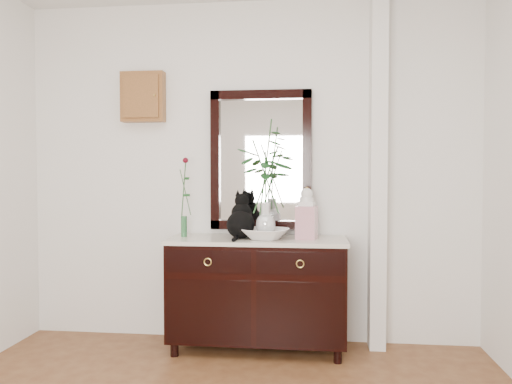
# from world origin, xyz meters

# --- Properties ---
(wall_back) EXTENTS (3.60, 0.04, 2.70)m
(wall_back) POSITION_xyz_m (0.00, 1.98, 1.35)
(wall_back) COLOR white
(wall_back) RESTS_ON ground
(pilaster) EXTENTS (0.12, 0.20, 2.70)m
(pilaster) POSITION_xyz_m (1.00, 1.90, 1.35)
(pilaster) COLOR white
(pilaster) RESTS_ON ground
(sideboard) EXTENTS (1.33, 0.52, 0.82)m
(sideboard) POSITION_xyz_m (0.10, 1.73, 0.47)
(sideboard) COLOR black
(sideboard) RESTS_ON ground
(wall_mirror) EXTENTS (0.80, 0.06, 1.10)m
(wall_mirror) POSITION_xyz_m (0.10, 1.97, 1.44)
(wall_mirror) COLOR black
(wall_mirror) RESTS_ON wall_back
(key_cabinet) EXTENTS (0.35, 0.10, 0.40)m
(key_cabinet) POSITION_xyz_m (-0.85, 1.94, 1.95)
(key_cabinet) COLOR brown
(key_cabinet) RESTS_ON wall_back
(cat) EXTENTS (0.24, 0.30, 0.34)m
(cat) POSITION_xyz_m (-0.03, 1.73, 1.02)
(cat) COLOR black
(cat) RESTS_ON sideboard
(lotus_bowl) EXTENTS (0.41, 0.41, 0.08)m
(lotus_bowl) POSITION_xyz_m (0.17, 1.67, 0.89)
(lotus_bowl) COLOR white
(lotus_bowl) RESTS_ON sideboard
(vase_branches) EXTENTS (0.55, 0.55, 0.87)m
(vase_branches) POSITION_xyz_m (0.17, 1.67, 1.31)
(vase_branches) COLOR silver
(vase_branches) RESTS_ON lotus_bowl
(bud_vase_rose) EXTENTS (0.08, 0.08, 0.62)m
(bud_vase_rose) POSITION_xyz_m (-0.47, 1.75, 1.16)
(bud_vase_rose) COLOR #306B3C
(bud_vase_rose) RESTS_ON sideboard
(ginger_jar) EXTENTS (0.17, 0.17, 0.39)m
(ginger_jar) POSITION_xyz_m (0.47, 1.73, 1.04)
(ginger_jar) COLOR white
(ginger_jar) RESTS_ON sideboard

